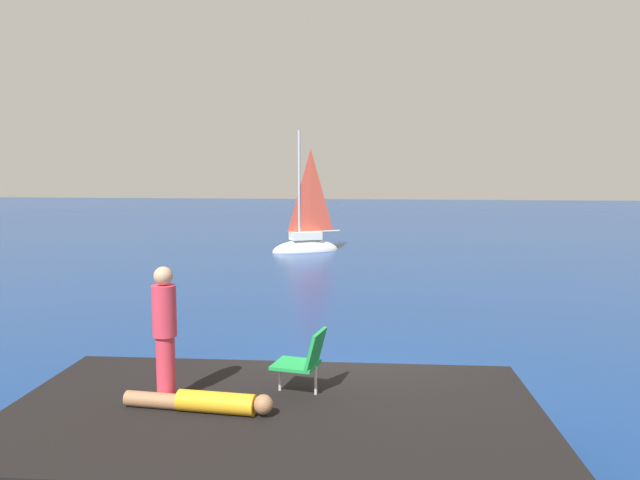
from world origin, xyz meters
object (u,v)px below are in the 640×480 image
person_sunbather (205,402)px  person_standing (165,331)px  beach_chair (305,358)px  sailboat_near (306,244)px

person_sunbather → person_standing: person_standing is taller
person_sunbather → beach_chair: beach_chair is taller
beach_chair → person_standing: bearing=27.5°
person_standing → sailboat_near: bearing=12.4°
person_sunbather → sailboat_near: bearing=-80.5°
person_standing → beach_chair: person_standing is taller
person_sunbather → person_standing: (-0.55, 0.22, 0.75)m
sailboat_near → person_standing: bearing=66.1°
person_sunbather → beach_chair: bearing=-141.2°
beach_chair → sailboat_near: bearing=-71.3°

